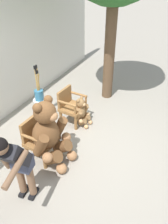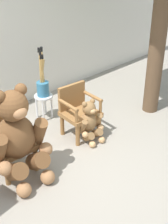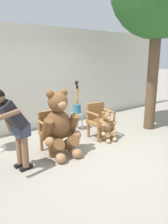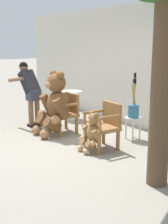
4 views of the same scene
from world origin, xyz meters
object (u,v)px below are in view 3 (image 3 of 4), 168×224
(teddy_bear_large, at_px, (59,124))
(brush_bucket, at_px, (77,106))
(teddy_bear_small, at_px, (107,126))
(person_visitor, at_px, (13,123))
(white_stool, at_px, (77,117))
(wooden_chair_left, at_px, (54,130))
(wooden_chair_right, at_px, (99,119))

(teddy_bear_large, distance_m, brush_bucket, 1.66)
(teddy_bear_small, distance_m, brush_bucket, 1.16)
(person_visitor, height_order, white_stool, person_visitor)
(person_visitor, height_order, brush_bucket, person_visitor)
(teddy_bear_small, relative_size, white_stool, 1.59)
(wooden_chair_left, relative_size, white_stool, 1.87)
(white_stool, bearing_deg, wooden_chair_right, -84.46)
(teddy_bear_large, height_order, white_stool, teddy_bear_large)
(teddy_bear_large, bearing_deg, white_stool, 41.05)
(brush_bucket, bearing_deg, wooden_chair_left, -146.19)
(wooden_chair_left, distance_m, wooden_chair_right, 1.32)
(teddy_bear_small, relative_size, brush_bucket, 0.81)
(wooden_chair_right, xyz_separation_m, brush_bucket, (-0.08, 0.83, 0.21))
(wooden_chair_right, bearing_deg, brush_bucket, 95.47)
(wooden_chair_left, height_order, person_visitor, person_visitor)
(teddy_bear_small, xyz_separation_m, brush_bucket, (-0.07, 1.11, 0.31))
(teddy_bear_large, bearing_deg, wooden_chair_right, 10.85)
(wooden_chair_left, height_order, brush_bucket, brush_bucket)
(teddy_bear_small, distance_m, person_visitor, 2.36)
(white_stool, height_order, brush_bucket, brush_bucket)
(wooden_chair_right, bearing_deg, wooden_chair_left, 179.99)
(teddy_bear_large, distance_m, person_visitor, 1.01)
(wooden_chair_right, bearing_deg, person_visitor, -171.54)
(teddy_bear_small, bearing_deg, wooden_chair_right, 88.30)
(wooden_chair_left, xyz_separation_m, person_visitor, (-0.98, -0.34, 0.44))
(wooden_chair_left, relative_size, teddy_bear_large, 0.63)
(wooden_chair_left, distance_m, person_visitor, 1.13)
(teddy_bear_small, height_order, brush_bucket, brush_bucket)
(wooden_chair_left, xyz_separation_m, brush_bucket, (1.24, 0.83, 0.21))
(teddy_bear_small, bearing_deg, person_visitor, -178.45)
(teddy_bear_large, xyz_separation_m, brush_bucket, (1.25, 1.09, 0.00))
(wooden_chair_right, xyz_separation_m, teddy_bear_large, (-1.33, -0.25, 0.21))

